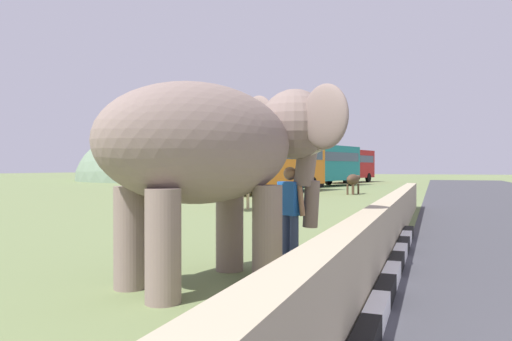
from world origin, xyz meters
TOP-DOWN VIEW (x-y plane):
  - barrier_parapet at (2.00, 4.44)m, footprint 28.00×0.36m
  - elephant at (2.13, 6.48)m, footprint 3.97×3.40m
  - person_handler at (3.73, 5.92)m, footprint 0.40×0.62m
  - bus_orange at (24.25, 13.33)m, footprint 9.90×5.03m
  - bus_teal at (35.73, 12.47)m, footprint 9.07×4.94m
  - bus_red at (46.17, 12.28)m, footprint 9.23×4.71m
  - cow_near at (12.43, 10.53)m, footprint 1.92×0.81m
  - cow_mid at (24.43, 8.18)m, footprint 1.93×0.86m
  - hill_east at (55.00, 33.52)m, footprint 39.21×31.37m

SIDE VIEW (x-z plane):
  - hill_east at x=55.00m, z-range -8.75..8.75m
  - barrier_parapet at x=2.00m, z-range 0.00..1.00m
  - cow_near at x=12.43m, z-range 0.26..1.48m
  - cow_mid at x=24.43m, z-range 0.26..1.48m
  - person_handler at x=3.73m, z-range 0.10..1.75m
  - elephant at x=2.13m, z-range 0.46..3.40m
  - bus_teal at x=35.73m, z-range 0.33..3.83m
  - bus_red at x=46.17m, z-range 0.33..3.83m
  - bus_orange at x=24.25m, z-range 0.33..3.83m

